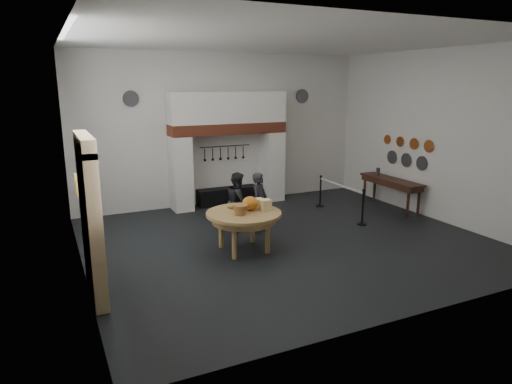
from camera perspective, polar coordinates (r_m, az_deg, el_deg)
name	(u,v)px	position (r m, az deg, el deg)	size (l,w,h in m)	color
floor	(287,240)	(10.84, 3.87, -6.04)	(9.00, 8.00, 0.02)	black
ceiling	(290,40)	(10.25, 4.28, 18.39)	(9.00, 8.00, 0.02)	silver
wall_back	(224,129)	(13.91, -4.06, 7.81)	(9.00, 0.02, 4.50)	silver
wall_front	(421,178)	(7.14, 19.90, 1.63)	(9.00, 0.02, 4.50)	silver
wall_left	(74,159)	(9.03, -21.80, 3.81)	(0.02, 8.00, 4.50)	silver
wall_right	(437,136)	(13.09, 21.65, 6.55)	(0.02, 8.00, 4.50)	silver
chimney_pier_left	(181,174)	(13.29, -9.37, 2.28)	(0.55, 0.70, 2.15)	silver
chimney_pier_right	(272,166)	(14.36, 2.03, 3.28)	(0.55, 0.70, 2.15)	silver
hearth_brick_band	(228,128)	(13.58, -3.52, 7.94)	(3.50, 0.72, 0.32)	#9E442B
chimney_hood	(228,107)	(13.54, -3.56, 10.51)	(3.50, 0.70, 0.90)	silver
iron_range	(228,196)	(13.99, -3.51, -0.46)	(1.90, 0.45, 0.50)	black
utensil_rail	(225,146)	(13.90, -3.90, 5.73)	(0.02, 0.02, 1.60)	black
door_recess	(86,226)	(8.28, -20.52, -4.02)	(0.04, 1.10, 2.50)	black
door_jamb_near	(96,235)	(7.60, -19.39, -5.06)	(0.22, 0.30, 2.60)	tan
door_jamb_far	(87,212)	(8.94, -20.37, -2.40)	(0.22, 0.30, 2.60)	tan
door_lintel	(84,144)	(7.99, -20.70, 5.67)	(0.22, 1.70, 0.30)	tan
wall_plaque	(77,185)	(9.93, -21.50, 0.82)	(0.05, 0.34, 0.44)	gold
work_table	(244,214)	(9.95, -1.53, -2.73)	(1.65, 1.65, 0.07)	#A6824E
pumpkin	(250,203)	(10.06, -0.73, -1.41)	(0.36, 0.36, 0.31)	orange
cheese_block_big	(265,205)	(10.07, 1.18, -1.62)	(0.22, 0.22, 0.24)	#FBDE96
cheese_block_small	(259,203)	(10.32, 0.34, -1.34)	(0.18, 0.18, 0.20)	#F5F492
wicker_basket	(240,210)	(9.72, -1.99, -2.24)	(0.32, 0.32, 0.22)	#9E6839
bread_loaf	(233,206)	(10.19, -2.84, -1.76)	(0.31, 0.18, 0.13)	#A7833B
visitor_near	(259,203)	(11.19, 0.43, -1.36)	(0.55, 0.36, 1.50)	black
visitor_far	(238,201)	(11.39, -2.26, -1.18)	(0.72, 0.56, 1.47)	black
side_table	(391,180)	(13.85, 16.55, 1.48)	(0.55, 2.20, 0.06)	#391F14
pewter_jug	(378,171)	(14.26, 14.99, 2.49)	(0.12, 0.12, 0.22)	#4E4E53
copper_pan_a	(429,146)	(13.24, 20.79, 5.38)	(0.34, 0.34, 0.03)	#C6662D
copper_pan_b	(414,144)	(13.62, 19.14, 5.72)	(0.32, 0.32, 0.03)	#C6662D
copper_pan_c	(400,142)	(14.02, 17.58, 6.03)	(0.30, 0.30, 0.03)	#C6662D
copper_pan_d	(387,140)	(14.42, 16.10, 6.32)	(0.28, 0.28, 0.03)	#C6662D
pewter_plate_left	(422,163)	(13.45, 20.01, 3.40)	(0.40, 0.40, 0.03)	#4C4C51
pewter_plate_mid	(406,160)	(13.87, 18.27, 3.82)	(0.40, 0.40, 0.03)	#4C4C51
pewter_plate_right	(392,157)	(14.30, 16.63, 4.21)	(0.40, 0.40, 0.03)	#4C4C51
pewter_plate_back_left	(131,99)	(13.08, -15.37, 11.19)	(0.44, 0.44, 0.03)	#4C4C51
pewter_plate_back_right	(302,96)	(15.00, 5.80, 11.83)	(0.44, 0.44, 0.03)	#4C4C51
barrier_post_near	(363,208)	(12.18, 13.19, -1.95)	(0.05, 0.05, 0.90)	black
barrier_post_far	(320,192)	(13.74, 8.06, 0.03)	(0.05, 0.05, 0.90)	black
barrier_rope	(341,185)	(12.85, 10.54, 0.82)	(0.04, 0.04, 2.00)	white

